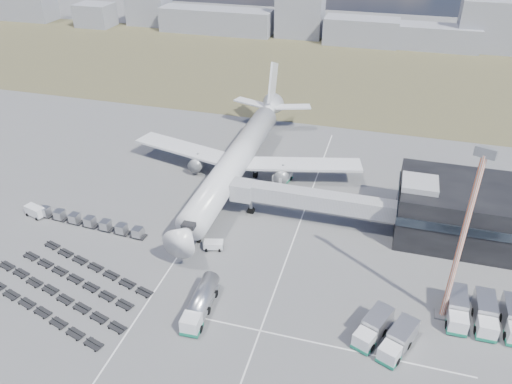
# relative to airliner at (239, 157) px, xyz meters

# --- Properties ---
(ground) EXTENTS (420.00, 420.00, 0.00)m
(ground) POSITION_rel_airliner_xyz_m (0.00, -32.38, -5.29)
(ground) COLOR #565659
(ground) RESTS_ON ground
(grass_strip) EXTENTS (420.00, 90.00, 0.01)m
(grass_strip) POSITION_rel_airliner_xyz_m (0.00, 77.62, -5.29)
(grass_strip) COLOR #4F4F2F
(grass_strip) RESTS_ON ground
(lane_markings) EXTENTS (47.12, 110.00, 0.01)m
(lane_markings) POSITION_rel_airliner_xyz_m (9.77, -29.38, -5.29)
(lane_markings) COLOR silver
(lane_markings) RESTS_ON ground
(terminal) EXTENTS (30.40, 16.40, 11.00)m
(terminal) POSITION_rel_airliner_xyz_m (47.77, -8.41, -0.04)
(terminal) COLOR black
(terminal) RESTS_ON ground
(jet_bridge) EXTENTS (30.30, 3.80, 7.05)m
(jet_bridge) POSITION_rel_airliner_xyz_m (15.90, -11.95, -0.24)
(jet_bridge) COLOR #939399
(jet_bridge) RESTS_ON ground
(airliner) EXTENTS (51.59, 64.53, 17.62)m
(airliner) POSITION_rel_airliner_xyz_m (0.00, 0.00, 0.00)
(airliner) COLOR silver
(airliner) RESTS_ON ground
(skyline) EXTENTS (301.52, 21.77, 20.61)m
(skyline) POSITION_rel_airliner_xyz_m (8.07, 118.90, 2.49)
(skyline) COLOR gray
(skyline) RESTS_ON ground
(fuel_tanker) EXTENTS (3.17, 10.80, 3.46)m
(fuel_tanker) POSITION_rel_airliner_xyz_m (6.56, -39.16, -3.56)
(fuel_tanker) COLOR silver
(fuel_tanker) RESTS_ON ground
(pushback_tug) EXTENTS (3.64, 2.60, 1.48)m
(pushback_tug) POSITION_rel_airliner_xyz_m (3.16, -24.45, -4.55)
(pushback_tug) COLOR silver
(pushback_tug) RESTS_ON ground
(utility_van) EXTENTS (4.25, 2.77, 2.12)m
(utility_van) POSITION_rel_airliner_xyz_m (-33.00, -24.36, -4.23)
(utility_van) COLOR silver
(utility_van) RESTS_ON ground
(catering_truck) EXTENTS (3.56, 5.90, 2.53)m
(catering_truck) POSITION_rel_airliner_xyz_m (9.43, 0.87, -4.00)
(catering_truck) COLOR silver
(catering_truck) RESTS_ON ground
(service_trucks_near) EXTENTS (8.80, 9.47, 3.07)m
(service_trucks_near) POSITION_rel_airliner_xyz_m (33.03, -37.71, -3.63)
(service_trucks_near) COLOR silver
(service_trucks_near) RESTS_ON ground
(service_trucks_far) EXTENTS (10.50, 7.95, 3.19)m
(service_trucks_far) POSITION_rel_airliner_xyz_m (46.52, -30.02, -3.56)
(service_trucks_far) COLOR silver
(service_trucks_far) RESTS_ON ground
(uld_row) EXTENTS (23.03, 3.10, 1.78)m
(uld_row) POSITION_rel_airliner_xyz_m (-21.04, -24.49, -4.23)
(uld_row) COLOR black
(uld_row) RESTS_ON ground
(baggage_dollies) EXTENTS (29.71, 19.86, 0.65)m
(baggage_dollies) POSITION_rel_airliner_xyz_m (-15.95, -40.37, -4.97)
(baggage_dollies) COLOR black
(baggage_dollies) RESTS_ON ground
(floodlight_mast) EXTENTS (2.60, 2.12, 27.45)m
(floodlight_mast) POSITION_rel_airliner_xyz_m (40.88, -30.17, 8.47)
(floodlight_mast) COLOR #C94C20
(floodlight_mast) RESTS_ON ground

